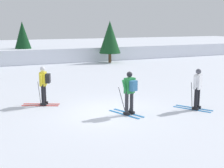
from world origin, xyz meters
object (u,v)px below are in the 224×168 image
Objects in this scene: skier_white at (197,88)px; conifer_far_right at (23,38)px; conifer_far_centre at (110,37)px; skier_green at (130,91)px; skier_yellow at (44,84)px.

conifer_far_right is at bearing 103.35° from skier_white.
skier_white is at bearing -100.27° from conifer_far_centre.
conifer_far_centre reaches higher than skier_green.
skier_green is (-2.89, 0.44, 0.04)m from skier_white.
skier_yellow is 0.46× the size of conifer_far_right.
skier_white and skier_green have the same top height.
conifer_far_right reaches higher than skier_green.
conifer_far_centre is (5.73, 15.23, 1.37)m from skier_green.
skier_green is 3.91m from skier_yellow.
skier_yellow is 15.12m from conifer_far_centre.
conifer_far_right is (-1.55, 18.30, 1.25)m from skier_green.
conifer_far_right is 7.90m from conifer_far_centre.
skier_green is at bearing 171.40° from skier_white.
skier_yellow is at bearing -124.28° from conifer_far_centre.
conifer_far_centre reaches higher than skier_white.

